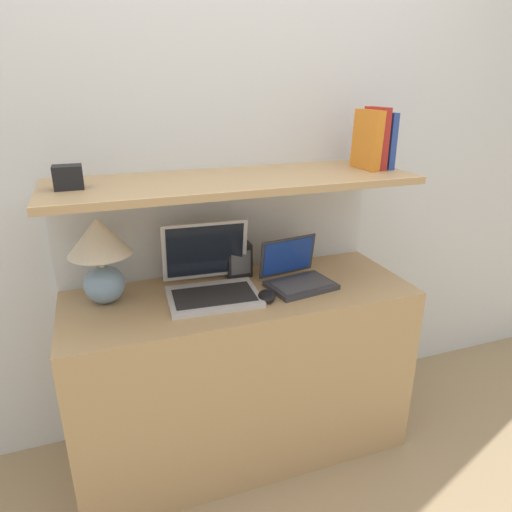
{
  "coord_description": "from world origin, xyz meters",
  "views": [
    {
      "loc": [
        -0.51,
        -1.34,
        1.57
      ],
      "look_at": [
        0.06,
        0.26,
        0.92
      ],
      "focal_mm": 32.0,
      "sensor_mm": 36.0,
      "label": 1
    }
  ],
  "objects_px": {
    "laptop_large": "(211,281)",
    "book_orange": "(367,140)",
    "book_red": "(376,138)",
    "router_box": "(238,260)",
    "table_lamp": "(100,251)",
    "shelf_gadget": "(68,177)",
    "laptop_small": "(297,276)",
    "book_blue": "(384,140)",
    "computer_mouse": "(267,296)"
  },
  "relations": [
    {
      "from": "laptop_small",
      "to": "computer_mouse",
      "type": "relative_size",
      "value": 2.5
    },
    {
      "from": "book_blue",
      "to": "router_box",
      "type": "bearing_deg",
      "value": 170.62
    },
    {
      "from": "table_lamp",
      "to": "laptop_small",
      "type": "xyz_separation_m",
      "value": [
        0.76,
        -0.1,
        -0.17
      ]
    },
    {
      "from": "computer_mouse",
      "to": "book_red",
      "type": "distance_m",
      "value": 0.8
    },
    {
      "from": "laptop_large",
      "to": "computer_mouse",
      "type": "relative_size",
      "value": 3.19
    },
    {
      "from": "table_lamp",
      "to": "shelf_gadget",
      "type": "relative_size",
      "value": 3.55
    },
    {
      "from": "book_red",
      "to": "book_blue",
      "type": "bearing_deg",
      "value": 0.0
    },
    {
      "from": "router_box",
      "to": "shelf_gadget",
      "type": "distance_m",
      "value": 0.77
    },
    {
      "from": "laptop_large",
      "to": "book_red",
      "type": "distance_m",
      "value": 0.9
    },
    {
      "from": "router_box",
      "to": "book_blue",
      "type": "distance_m",
      "value": 0.8
    },
    {
      "from": "shelf_gadget",
      "to": "book_blue",
      "type": "bearing_deg",
      "value": 0.0
    },
    {
      "from": "table_lamp",
      "to": "book_orange",
      "type": "relative_size",
      "value": 1.41
    },
    {
      "from": "computer_mouse",
      "to": "book_orange",
      "type": "distance_m",
      "value": 0.77
    },
    {
      "from": "book_orange",
      "to": "router_box",
      "type": "bearing_deg",
      "value": 169.21
    },
    {
      "from": "router_box",
      "to": "shelf_gadget",
      "type": "xyz_separation_m",
      "value": [
        -0.63,
        -0.1,
        0.42
      ]
    },
    {
      "from": "laptop_large",
      "to": "shelf_gadget",
      "type": "relative_size",
      "value": 3.92
    },
    {
      "from": "book_red",
      "to": "computer_mouse",
      "type": "bearing_deg",
      "value": -163.1
    },
    {
      "from": "router_box",
      "to": "book_red",
      "type": "xyz_separation_m",
      "value": [
        0.57,
        -0.1,
        0.51
      ]
    },
    {
      "from": "book_blue",
      "to": "shelf_gadget",
      "type": "xyz_separation_m",
      "value": [
        -1.25,
        0.0,
        -0.07
      ]
    },
    {
      "from": "router_box",
      "to": "book_red",
      "type": "relative_size",
      "value": 0.6
    },
    {
      "from": "laptop_small",
      "to": "router_box",
      "type": "height_order",
      "value": "laptop_small"
    },
    {
      "from": "table_lamp",
      "to": "computer_mouse",
      "type": "xyz_separation_m",
      "value": [
        0.59,
        -0.2,
        -0.19
      ]
    },
    {
      "from": "book_blue",
      "to": "shelf_gadget",
      "type": "bearing_deg",
      "value": 180.0
    },
    {
      "from": "shelf_gadget",
      "to": "book_orange",
      "type": "bearing_deg",
      "value": 0.0
    },
    {
      "from": "laptop_small",
      "to": "book_blue",
      "type": "relative_size",
      "value": 1.29
    },
    {
      "from": "book_blue",
      "to": "book_orange",
      "type": "bearing_deg",
      "value": 180.0
    },
    {
      "from": "book_orange",
      "to": "computer_mouse",
      "type": "bearing_deg",
      "value": -161.82
    },
    {
      "from": "book_blue",
      "to": "book_red",
      "type": "height_order",
      "value": "book_red"
    },
    {
      "from": "laptop_small",
      "to": "shelf_gadget",
      "type": "xyz_separation_m",
      "value": [
        -0.83,
        0.07,
        0.46
      ]
    },
    {
      "from": "book_red",
      "to": "shelf_gadget",
      "type": "bearing_deg",
      "value": 180.0
    },
    {
      "from": "laptop_small",
      "to": "book_red",
      "type": "relative_size",
      "value": 1.18
    },
    {
      "from": "book_blue",
      "to": "shelf_gadget",
      "type": "distance_m",
      "value": 1.25
    },
    {
      "from": "table_lamp",
      "to": "laptop_large",
      "type": "height_order",
      "value": "table_lamp"
    },
    {
      "from": "laptop_large",
      "to": "router_box",
      "type": "height_order",
      "value": "laptop_large"
    },
    {
      "from": "table_lamp",
      "to": "laptop_large",
      "type": "relative_size",
      "value": 0.9
    },
    {
      "from": "laptop_large",
      "to": "shelf_gadget",
      "type": "xyz_separation_m",
      "value": [
        -0.47,
        0.03,
        0.44
      ]
    },
    {
      "from": "computer_mouse",
      "to": "table_lamp",
      "type": "bearing_deg",
      "value": 161.48
    },
    {
      "from": "computer_mouse",
      "to": "shelf_gadget",
      "type": "relative_size",
      "value": 1.23
    },
    {
      "from": "laptop_large",
      "to": "book_red",
      "type": "relative_size",
      "value": 1.5
    },
    {
      "from": "shelf_gadget",
      "to": "laptop_small",
      "type": "bearing_deg",
      "value": -4.97
    },
    {
      "from": "laptop_large",
      "to": "shelf_gadget",
      "type": "distance_m",
      "value": 0.65
    },
    {
      "from": "book_red",
      "to": "shelf_gadget",
      "type": "height_order",
      "value": "book_red"
    },
    {
      "from": "book_blue",
      "to": "book_red",
      "type": "xyz_separation_m",
      "value": [
        -0.04,
        0.0,
        0.01
      ]
    },
    {
      "from": "computer_mouse",
      "to": "laptop_small",
      "type": "bearing_deg",
      "value": 28.59
    },
    {
      "from": "book_red",
      "to": "router_box",
      "type": "bearing_deg",
      "value": 169.96
    },
    {
      "from": "laptop_small",
      "to": "book_blue",
      "type": "xyz_separation_m",
      "value": [
        0.42,
        0.07,
        0.53
      ]
    },
    {
      "from": "router_box",
      "to": "book_blue",
      "type": "height_order",
      "value": "book_blue"
    },
    {
      "from": "laptop_large",
      "to": "book_orange",
      "type": "xyz_separation_m",
      "value": [
        0.69,
        0.03,
        0.52
      ]
    },
    {
      "from": "book_red",
      "to": "shelf_gadget",
      "type": "relative_size",
      "value": 2.61
    },
    {
      "from": "computer_mouse",
      "to": "book_blue",
      "type": "distance_m",
      "value": 0.82
    }
  ]
}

